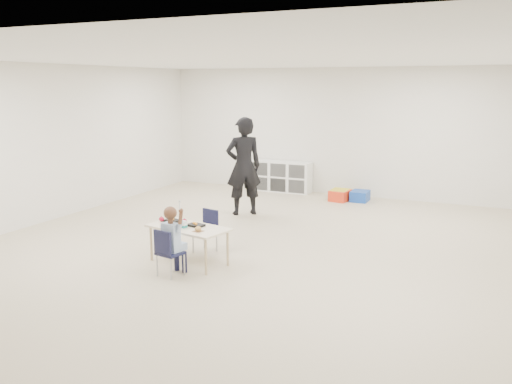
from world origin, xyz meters
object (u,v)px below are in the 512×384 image
at_px(chair_near, 170,252).
at_px(child, 170,239).
at_px(table, 189,245).
at_px(adult, 244,166).
at_px(cubby_shelf, 281,176).

xyz_separation_m(chair_near, child, (0.00, 0.00, 0.18)).
bearing_deg(child, table, 106.56).
distance_m(table, adult, 3.04).
xyz_separation_m(cubby_shelf, adult, (0.20, -2.38, 0.57)).
xyz_separation_m(table, child, (0.05, -0.52, 0.23)).
bearing_deg(table, cubby_shelf, 109.69).
xyz_separation_m(table, cubby_shelf, (-0.77, 5.29, 0.08)).
height_order(chair_near, cubby_shelf, cubby_shelf).
height_order(table, cubby_shelf, cubby_shelf).
bearing_deg(table, adult, 112.55).
distance_m(chair_near, adult, 3.54).
bearing_deg(adult, table, 61.50).
xyz_separation_m(table, adult, (-0.58, 2.91, 0.66)).
distance_m(chair_near, cubby_shelf, 5.87).
bearing_deg(cubby_shelf, child, -81.95).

